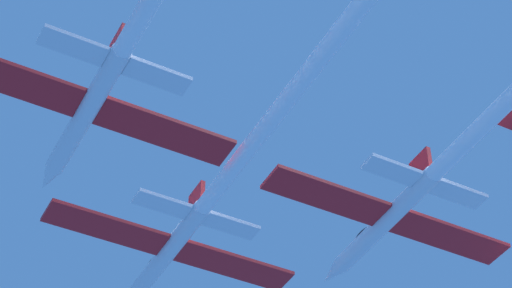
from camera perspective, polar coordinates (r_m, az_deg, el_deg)
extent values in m
cylinder|color=white|center=(70.49, -4.94, -6.03)|extent=(1.21, 11.02, 1.21)
ellipsoid|color=black|center=(72.63, -5.70, -6.68)|extent=(0.85, 2.20, 0.61)
cube|color=red|center=(68.78, -8.41, -4.66)|extent=(8.38, 2.43, 0.26)
cube|color=red|center=(71.66, -1.23, -6.86)|extent=(8.38, 2.43, 0.26)
cube|color=red|center=(68.14, -3.36, -3.10)|extent=(0.32, 1.98, 1.76)
cube|color=white|center=(66.32, -5.28, -3.37)|extent=(3.77, 1.46, 0.26)
cube|color=white|center=(67.88, -1.42, -4.59)|extent=(3.77, 1.46, 0.26)
cylinder|color=white|center=(55.63, 4.45, 5.92)|extent=(1.09, 33.45, 1.09)
cylinder|color=white|center=(60.16, -9.50, 1.78)|extent=(1.21, 11.02, 1.21)
cone|color=white|center=(65.10, -11.57, -1.85)|extent=(1.19, 2.43, 1.19)
ellipsoid|color=black|center=(62.25, -10.23, 0.75)|extent=(0.85, 2.20, 0.61)
cube|color=red|center=(59.07, -13.65, 3.57)|extent=(8.38, 2.43, 0.26)
cube|color=red|center=(60.85, -5.11, 0.67)|extent=(8.38, 2.43, 0.26)
cube|color=red|center=(58.20, -7.81, 5.50)|extent=(0.32, 1.98, 1.76)
cube|color=white|center=(56.54, -10.21, 5.45)|extent=(3.77, 1.46, 0.26)
cube|color=white|center=(57.52, -5.57, 3.82)|extent=(3.77, 1.46, 0.26)
cylinder|color=white|center=(67.65, 7.25, -4.35)|extent=(1.21, 11.02, 1.21)
cone|color=white|center=(72.13, 4.32, -7.25)|extent=(1.19, 2.43, 1.19)
ellipsoid|color=black|center=(69.53, 6.12, -5.10)|extent=(0.85, 2.20, 0.61)
cube|color=red|center=(65.13, 3.99, -2.92)|extent=(8.38, 2.43, 0.26)
cube|color=red|center=(69.73, 10.80, -5.18)|extent=(8.38, 2.43, 0.26)
cube|color=red|center=(65.87, 9.23, -1.24)|extent=(0.32, 1.98, 1.76)
cube|color=white|center=(63.58, 7.65, -1.47)|extent=(3.77, 1.46, 0.26)
cube|color=white|center=(66.07, 11.25, -2.75)|extent=(3.77, 1.46, 0.26)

